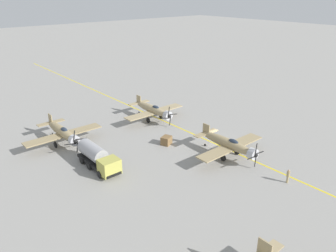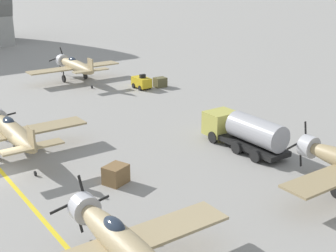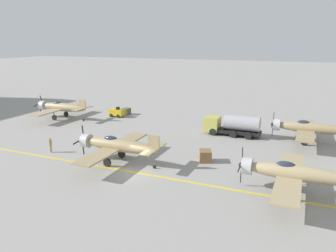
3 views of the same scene
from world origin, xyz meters
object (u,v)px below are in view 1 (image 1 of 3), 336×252
object	(u,v)px
airplane_near_center	(153,110)
supply_crate_mid_lane	(166,140)
airplane_near_right	(63,132)
airplane_mid_center	(229,144)
fuel_tanker	(98,158)
ground_crew_walking	(288,176)

from	to	relation	value
airplane_near_center	supply_crate_mid_lane	distance (m)	10.69
airplane_near_center	airplane_near_right	distance (m)	16.95
airplane_mid_center	fuel_tanker	world-z (taller)	airplane_mid_center
airplane_mid_center	fuel_tanker	xyz separation A→B (m)	(15.78, -9.28, -0.50)
airplane_near_center	supply_crate_mid_lane	xyz separation A→B (m)	(4.82, 9.44, -1.36)
airplane_near_right	supply_crate_mid_lane	distance (m)	16.03
airplane_mid_center	fuel_tanker	distance (m)	18.32
fuel_tanker	ground_crew_walking	size ratio (longest dim) A/B	4.34
fuel_tanker	ground_crew_walking	distance (m)	24.52
fuel_tanker	supply_crate_mid_lane	bearing A→B (deg)	178.10
airplane_near_right	fuel_tanker	distance (m)	10.07
airplane_mid_center	ground_crew_walking	xyz separation A→B (m)	(-0.27, 9.25, -1.01)
airplane_near_center	airplane_near_right	size ratio (longest dim) A/B	1.00
airplane_near_center	ground_crew_walking	bearing A→B (deg)	100.35
fuel_tanker	ground_crew_walking	xyz separation A→B (m)	(-16.05, 18.53, -0.50)
airplane_near_right	supply_crate_mid_lane	bearing A→B (deg)	144.88
airplane_mid_center	airplane_near_right	distance (m)	25.25
airplane_mid_center	airplane_near_right	xyz separation A→B (m)	(16.25, -19.33, 0.00)
airplane_near_right	ground_crew_walking	bearing A→B (deg)	125.70
supply_crate_mid_lane	airplane_near_right	bearing A→B (deg)	-40.79
airplane_near_right	fuel_tanker	xyz separation A→B (m)	(-0.46, 10.05, -0.50)
airplane_mid_center	ground_crew_walking	size ratio (longest dim) A/B	6.51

